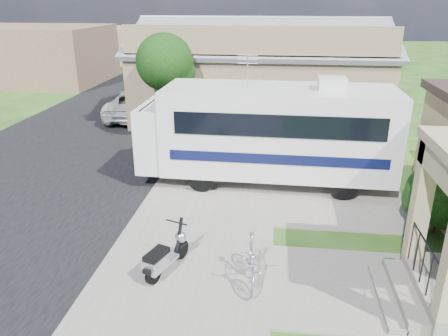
# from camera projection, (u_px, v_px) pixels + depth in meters

# --- Properties ---
(ground) EXTENTS (120.00, 120.00, 0.00)m
(ground) POSITION_uv_depth(u_px,v_px,m) (232.00, 255.00, 10.66)
(ground) COLOR #1D4011
(street_slab) EXTENTS (9.00, 80.00, 0.02)m
(street_slab) POSITION_uv_depth(u_px,v_px,m) (97.00, 130.00, 20.76)
(street_slab) COLOR black
(street_slab) RESTS_ON ground
(sidewalk_slab) EXTENTS (4.00, 80.00, 0.06)m
(sidewalk_slab) POSITION_uv_depth(u_px,v_px,m) (233.00, 134.00, 20.01)
(sidewalk_slab) COLOR slate
(sidewalk_slab) RESTS_ON ground
(driveway_slab) EXTENTS (7.00, 6.00, 0.05)m
(driveway_slab) POSITION_uv_depth(u_px,v_px,m) (290.00, 185.00, 14.64)
(driveway_slab) COLOR slate
(driveway_slab) RESTS_ON ground
(walk_slab) EXTENTS (4.00, 3.00, 0.05)m
(walk_slab) POSITION_uv_depth(u_px,v_px,m) (365.00, 289.00, 9.38)
(walk_slab) COLOR slate
(walk_slab) RESTS_ON ground
(warehouse) EXTENTS (12.50, 8.40, 5.04)m
(warehouse) POSITION_uv_depth(u_px,v_px,m) (260.00, 77.00, 22.85)
(warehouse) COLOR brown
(warehouse) RESTS_ON ground
(distant_bldg_far) EXTENTS (10.00, 8.00, 4.00)m
(distant_bldg_far) POSITION_uv_depth(u_px,v_px,m) (35.00, 54.00, 32.22)
(distant_bldg_far) COLOR brown
(distant_bldg_far) RESTS_ON ground
(distant_bldg_near) EXTENTS (8.00, 7.00, 3.20)m
(distant_bldg_near) POSITION_uv_depth(u_px,v_px,m) (118.00, 44.00, 43.23)
(distant_bldg_near) COLOR brown
(distant_bldg_near) RESTS_ON ground
(street_tree_a) EXTENTS (2.44, 2.40, 4.58)m
(street_tree_a) POSITION_uv_depth(u_px,v_px,m) (167.00, 65.00, 18.27)
(street_tree_a) COLOR black
(street_tree_a) RESTS_ON ground
(street_tree_b) EXTENTS (2.44, 2.40, 4.73)m
(street_tree_b) POSITION_uv_depth(u_px,v_px,m) (206.00, 40.00, 27.47)
(street_tree_b) COLOR black
(street_tree_b) RESTS_ON ground
(street_tree_c) EXTENTS (2.44, 2.40, 4.42)m
(street_tree_c) POSITION_uv_depth(u_px,v_px,m) (223.00, 34.00, 35.89)
(street_tree_c) COLOR black
(street_tree_c) RESTS_ON ground
(motorhome) EXTENTS (8.28, 2.80, 4.22)m
(motorhome) POSITION_uv_depth(u_px,v_px,m) (269.00, 130.00, 14.31)
(motorhome) COLOR silver
(motorhome) RESTS_ON ground
(shrub) EXTENTS (1.91, 1.82, 2.34)m
(shrub) POSITION_uv_depth(u_px,v_px,m) (442.00, 190.00, 11.34)
(shrub) COLOR black
(shrub) RESTS_ON ground
(scooter) EXTENTS (0.83, 1.56, 1.06)m
(scooter) POSITION_uv_depth(u_px,v_px,m) (165.00, 256.00, 9.75)
(scooter) COLOR black
(scooter) RESTS_ON ground
(bicycle) EXTENTS (0.66, 1.74, 1.02)m
(bicycle) POSITION_uv_depth(u_px,v_px,m) (252.00, 263.00, 9.45)
(bicycle) COLOR #B8B7C0
(bicycle) RESTS_ON ground
(pickup_truck) EXTENTS (2.74, 5.47, 1.49)m
(pickup_truck) POSITION_uv_depth(u_px,v_px,m) (138.00, 103.00, 22.85)
(pickup_truck) COLOR beige
(pickup_truck) RESTS_ON ground
(van) EXTENTS (2.59, 5.55, 1.57)m
(van) POSITION_uv_depth(u_px,v_px,m) (164.00, 79.00, 29.42)
(van) COLOR beige
(van) RESTS_ON ground
(garden_hose) EXTENTS (0.38, 0.38, 0.17)m
(garden_hose) POSITION_uv_depth(u_px,v_px,m) (390.00, 266.00, 10.07)
(garden_hose) COLOR #125D20
(garden_hose) RESTS_ON ground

